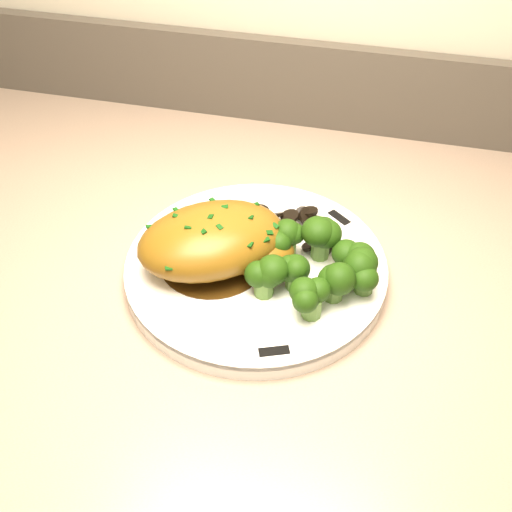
% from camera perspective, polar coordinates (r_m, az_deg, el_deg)
% --- Properties ---
extents(counter, '(2.06, 0.68, 1.01)m').
position_cam_1_polar(counter, '(1.13, -16.68, -14.88)').
color(counter, brown).
rests_on(counter, ground).
extents(plate, '(0.33, 0.33, 0.02)m').
position_cam_1_polar(plate, '(0.68, 0.00, -1.18)').
color(plate, white).
rests_on(plate, counter).
extents(rim_accent_0, '(0.03, 0.03, 0.00)m').
position_cam_1_polar(rim_accent_0, '(0.74, 7.40, 3.39)').
color(rim_accent_0, black).
rests_on(rim_accent_0, plate).
extents(rim_accent_1, '(0.01, 0.03, 0.00)m').
position_cam_1_polar(rim_accent_1, '(0.72, -8.93, 1.91)').
color(rim_accent_1, black).
rests_on(rim_accent_1, plate).
extents(rim_accent_2, '(0.03, 0.02, 0.00)m').
position_cam_1_polar(rim_accent_2, '(0.60, 1.62, -8.48)').
color(rim_accent_2, black).
rests_on(rim_accent_2, plate).
extents(gravy_pool, '(0.11, 0.11, 0.00)m').
position_cam_1_polar(gravy_pool, '(0.68, -3.85, -0.46)').
color(gravy_pool, '#38210A').
rests_on(gravy_pool, plate).
extents(chicken_breast, '(0.19, 0.17, 0.06)m').
position_cam_1_polar(chicken_breast, '(0.66, -3.46, 1.28)').
color(chicken_breast, '#8D5E18').
rests_on(chicken_breast, plate).
extents(mushroom_pile, '(0.09, 0.07, 0.03)m').
position_cam_1_polar(mushroom_pile, '(0.71, 2.60, 2.30)').
color(mushroom_pile, black).
rests_on(mushroom_pile, plate).
extents(broccoli_florets, '(0.13, 0.11, 0.05)m').
position_cam_1_polar(broccoli_florets, '(0.64, 5.40, -0.83)').
color(broccoli_florets, '#5C8739').
rests_on(broccoli_florets, plate).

